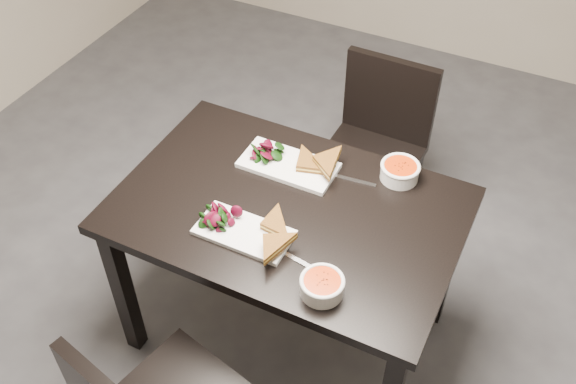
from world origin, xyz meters
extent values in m
plane|color=#47474C|center=(0.00, 0.00, 0.00)|extent=(5.00, 5.00, 0.00)
cube|color=black|center=(-0.27, 0.06, 0.73)|extent=(1.20, 0.80, 0.04)
cube|color=black|center=(-0.81, -0.28, 0.35)|extent=(0.06, 0.06, 0.71)
cube|color=black|center=(-0.81, 0.40, 0.35)|extent=(0.06, 0.06, 0.71)
cube|color=black|center=(0.27, 0.40, 0.35)|extent=(0.06, 0.06, 0.71)
cube|color=black|center=(-0.45, -0.41, 0.21)|extent=(0.05, 0.05, 0.41)
cube|color=black|center=(-0.21, 0.77, 0.43)|extent=(0.43, 0.43, 0.04)
cube|color=black|center=(-0.39, 0.59, 0.21)|extent=(0.04, 0.04, 0.41)
cube|color=black|center=(-0.03, 0.59, 0.21)|extent=(0.04, 0.04, 0.41)
cube|color=black|center=(-0.39, 0.95, 0.21)|extent=(0.04, 0.04, 0.41)
cube|color=black|center=(-0.03, 0.95, 0.21)|extent=(0.04, 0.04, 0.41)
cube|color=black|center=(-0.21, 0.96, 0.65)|extent=(0.42, 0.05, 0.40)
cube|color=white|center=(-0.34, -0.12, 0.76)|extent=(0.32, 0.16, 0.02)
cylinder|color=white|center=(-0.01, -0.22, 0.78)|extent=(0.13, 0.13, 0.05)
cylinder|color=#E63B0A|center=(-0.01, -0.22, 0.80)|extent=(0.12, 0.12, 0.02)
torus|color=white|center=(-0.01, -0.22, 0.81)|extent=(0.14, 0.14, 0.01)
cube|color=silver|center=(-0.13, -0.14, 0.75)|extent=(0.18, 0.05, 0.00)
cube|color=white|center=(-0.36, 0.25, 0.76)|extent=(0.36, 0.18, 0.02)
cylinder|color=white|center=(0.03, 0.37, 0.78)|extent=(0.14, 0.14, 0.05)
cylinder|color=#E63B0A|center=(0.03, 0.37, 0.80)|extent=(0.12, 0.12, 0.02)
torus|color=white|center=(0.03, 0.37, 0.81)|extent=(0.15, 0.15, 0.01)
cube|color=silver|center=(-0.12, 0.29, 0.75)|extent=(0.18, 0.03, 0.00)
camera|label=1|loc=(0.43, -1.36, 2.36)|focal=40.40mm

